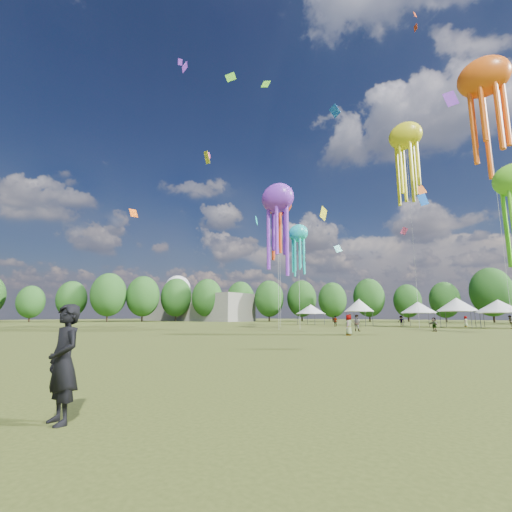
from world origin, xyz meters
The scene contains 10 objects.
ground centered at (0.00, 0.00, 0.00)m, with size 300.00×300.00×0.00m, color #384416.
observer_main centered at (7.42, -2.08, 0.97)m, with size 0.71×0.46×1.94m, color black.
spectator_near centered at (-2.23, 33.24, 0.91)m, with size 0.89×0.69×1.82m, color gray.
spectators_far centered at (0.16, 46.01, 0.85)m, with size 23.38×34.44×1.91m.
festival_tents centered at (-2.37, 54.18, 3.10)m, with size 35.06×9.72×4.40m.
show_kites centered at (0.14, 39.39, 20.56)m, with size 34.75×19.27×31.52m.
small_kites centered at (-0.16, 42.71, 28.68)m, with size 73.28×69.41×38.81m.
treeline centered at (-3.87, 62.51, 6.54)m, with size 201.57×95.24×13.43m.
hangar centered at (-72.00, 72.00, 4.00)m, with size 40.00×12.00×8.00m, color gray.
radome centered at (-88.00, 78.00, 9.99)m, with size 9.00×9.00×16.00m.
Camera 1 is at (13.76, -4.88, 1.75)m, focal length 24.88 mm.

